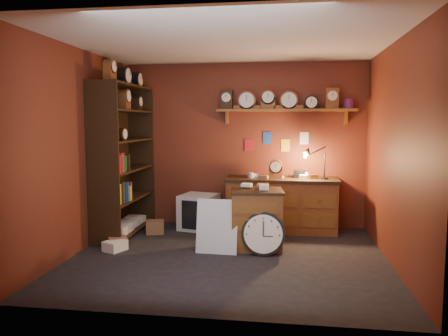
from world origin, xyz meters
The scene contains 11 objects.
floor centered at (0.00, 0.00, 0.00)m, with size 4.00×4.00×0.00m, color black.
room_shell centered at (0.04, 0.11, 1.72)m, with size 4.02×3.62×2.71m.
shelving_unit centered at (-1.79, 0.98, 1.25)m, with size 0.47×1.60×2.58m.
workbench centered at (0.66, 1.47, 0.47)m, with size 1.77×0.66×1.36m.
low_cabinet centered at (0.33, 0.45, 0.44)m, with size 0.77×0.68×0.90m.
big_round_clock centered at (0.44, 0.14, 0.28)m, with size 0.57×0.18×0.57m.
white_panel centered at (-0.18, 0.15, 0.00)m, with size 0.55×0.02×0.73m, color silver.
mini_fridge centered at (-0.67, 1.39, 0.28)m, with size 0.65×0.67×0.56m.
floor_box_a centered at (-1.58, 0.20, 0.07)m, with size 0.24×0.20×0.15m, color #90603F.
floor_box_b centered at (-1.56, 0.05, 0.07)m, with size 0.23×0.27×0.14m, color white.
floor_box_c centered at (-1.29, 1.01, 0.10)m, with size 0.27×0.22×0.20m, color #90603F.
Camera 1 is at (0.71, -5.44, 1.73)m, focal length 35.00 mm.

